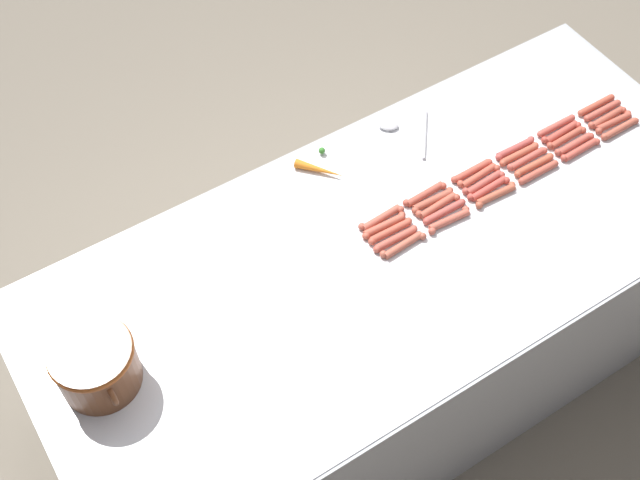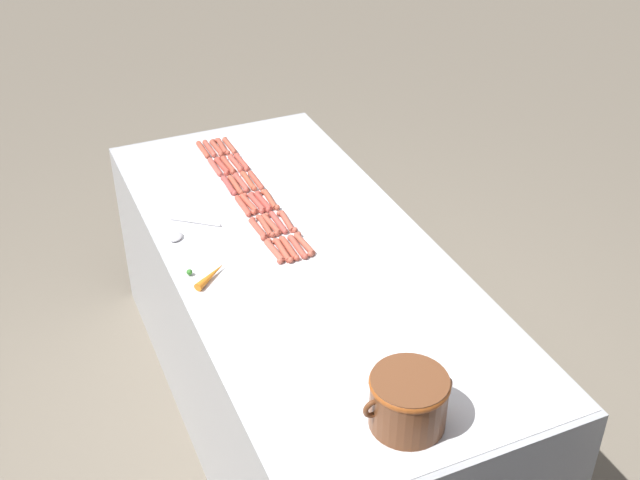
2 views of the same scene
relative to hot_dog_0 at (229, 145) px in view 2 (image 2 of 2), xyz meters
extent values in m
plane|color=#756B5B|center=(0.02, 0.95, -0.90)|extent=(20.00, 20.00, 0.00)
cube|color=#ADAFB5|center=(0.02, 0.95, -0.46)|extent=(1.02, 2.36, 0.89)
cube|color=silver|center=(0.02, 0.95, -0.01)|extent=(1.00, 2.31, 0.00)
cylinder|color=#AF523E|center=(0.00, 0.00, 0.00)|extent=(0.03, 0.14, 0.02)
sphere|color=#AF523E|center=(0.00, -0.07, 0.00)|extent=(0.02, 0.02, 0.02)
sphere|color=#AF523E|center=(0.00, 0.07, 0.00)|extent=(0.02, 0.02, 0.02)
cylinder|color=#BA4B3D|center=(0.00, 0.18, 0.00)|extent=(0.03, 0.15, 0.02)
sphere|color=#BA4B3D|center=(0.00, 0.11, 0.00)|extent=(0.02, 0.02, 0.02)
sphere|color=#BA4B3D|center=(0.00, 0.26, 0.00)|extent=(0.02, 0.02, 0.02)
cylinder|color=#AD4B3B|center=(0.00, 0.37, 0.00)|extent=(0.02, 0.14, 0.02)
sphere|color=#AD4B3B|center=(0.00, 0.30, 0.00)|extent=(0.02, 0.02, 0.02)
sphere|color=#AD4B3B|center=(0.00, 0.44, 0.00)|extent=(0.02, 0.02, 0.02)
cylinder|color=#AE503A|center=(0.00, 0.55, 0.00)|extent=(0.03, 0.15, 0.02)
sphere|color=#AE503A|center=(0.01, 0.48, 0.00)|extent=(0.02, 0.02, 0.02)
sphere|color=#AE503A|center=(0.00, 0.63, 0.00)|extent=(0.02, 0.02, 0.02)
cylinder|color=#B25140|center=(0.00, 0.75, 0.00)|extent=(0.04, 0.15, 0.02)
sphere|color=#B25140|center=(0.01, 0.67, 0.00)|extent=(0.02, 0.02, 0.02)
sphere|color=#B25140|center=(0.00, 0.82, 0.00)|extent=(0.02, 0.02, 0.02)
cylinder|color=#AD5440|center=(0.00, 0.93, 0.00)|extent=(0.03, 0.15, 0.02)
sphere|color=#AD5440|center=(0.00, 0.86, 0.00)|extent=(0.02, 0.02, 0.02)
sphere|color=#AD5440|center=(0.01, 1.00, 0.00)|extent=(0.02, 0.02, 0.02)
cylinder|color=#AC4D3C|center=(0.04, 0.00, 0.00)|extent=(0.03, 0.15, 0.02)
sphere|color=#AC4D3C|center=(0.04, -0.08, 0.00)|extent=(0.02, 0.02, 0.02)
sphere|color=#AC4D3C|center=(0.03, 0.07, 0.00)|extent=(0.02, 0.02, 0.02)
cylinder|color=#B54D40|center=(0.03, 0.18, 0.00)|extent=(0.03, 0.15, 0.02)
sphere|color=#B54D40|center=(0.03, 0.11, 0.00)|extent=(0.02, 0.02, 0.02)
sphere|color=#B54D40|center=(0.03, 0.26, 0.00)|extent=(0.02, 0.02, 0.02)
cylinder|color=#B75139|center=(0.03, 0.36, 0.00)|extent=(0.03, 0.14, 0.02)
sphere|color=#B75139|center=(0.03, 0.29, 0.00)|extent=(0.02, 0.02, 0.02)
sphere|color=#B75139|center=(0.03, 0.44, 0.00)|extent=(0.02, 0.02, 0.02)
cylinder|color=#B7453B|center=(0.04, 0.56, 0.00)|extent=(0.03, 0.15, 0.02)
sphere|color=#B7453B|center=(0.03, 0.48, 0.00)|extent=(0.02, 0.02, 0.02)
sphere|color=#B7453B|center=(0.04, 0.63, 0.00)|extent=(0.02, 0.02, 0.02)
cylinder|color=#B04A41|center=(0.04, 0.74, 0.00)|extent=(0.03, 0.14, 0.02)
sphere|color=#B04A41|center=(0.04, 0.67, 0.00)|extent=(0.02, 0.02, 0.02)
sphere|color=#B04A41|center=(0.04, 0.81, 0.00)|extent=(0.02, 0.02, 0.02)
cylinder|color=#AF4D3E|center=(0.03, 0.93, 0.00)|extent=(0.03, 0.14, 0.02)
sphere|color=#AF4D3E|center=(0.03, 0.86, 0.00)|extent=(0.02, 0.02, 0.02)
sphere|color=#AF4D3E|center=(0.03, 1.01, 0.00)|extent=(0.02, 0.02, 0.02)
cylinder|color=#AD4D3B|center=(0.06, 0.00, 0.00)|extent=(0.03, 0.15, 0.02)
sphere|color=#AD4D3B|center=(0.06, -0.07, 0.00)|extent=(0.02, 0.02, 0.02)
sphere|color=#AD4D3B|center=(0.07, 0.07, 0.00)|extent=(0.02, 0.02, 0.02)
cylinder|color=#AD4B39|center=(0.07, 0.19, 0.00)|extent=(0.03, 0.15, 0.02)
sphere|color=#AD4B39|center=(0.06, 0.11, 0.00)|extent=(0.02, 0.02, 0.02)
sphere|color=#AD4B39|center=(0.07, 0.26, 0.00)|extent=(0.02, 0.02, 0.02)
cylinder|color=#B84E41|center=(0.07, 0.36, 0.00)|extent=(0.03, 0.15, 0.02)
sphere|color=#B84E41|center=(0.07, 0.29, 0.00)|extent=(0.02, 0.02, 0.02)
sphere|color=#B84E41|center=(0.07, 0.44, 0.00)|extent=(0.02, 0.02, 0.02)
cylinder|color=#AE493F|center=(0.06, 0.55, 0.00)|extent=(0.03, 0.15, 0.02)
sphere|color=#AE493F|center=(0.06, 0.48, 0.00)|extent=(0.02, 0.02, 0.02)
sphere|color=#AE493F|center=(0.07, 0.63, 0.00)|extent=(0.02, 0.02, 0.02)
cylinder|color=#B0503D|center=(0.07, 0.74, 0.00)|extent=(0.03, 0.15, 0.02)
sphere|color=#B0503D|center=(0.06, 0.67, 0.00)|extent=(0.02, 0.02, 0.02)
sphere|color=#B0503D|center=(0.07, 0.81, 0.00)|extent=(0.02, 0.02, 0.02)
cylinder|color=#B64C3A|center=(0.07, 0.93, 0.00)|extent=(0.03, 0.15, 0.02)
sphere|color=#B64C3A|center=(0.07, 0.86, 0.00)|extent=(0.02, 0.02, 0.02)
sphere|color=#B64C3A|center=(0.06, 1.00, 0.00)|extent=(0.02, 0.02, 0.02)
cylinder|color=#B64F40|center=(0.10, -0.01, 0.00)|extent=(0.03, 0.14, 0.02)
sphere|color=#B64F40|center=(0.10, -0.08, 0.00)|extent=(0.02, 0.02, 0.02)
sphere|color=#B64F40|center=(0.10, 0.06, 0.00)|extent=(0.02, 0.02, 0.02)
cylinder|color=#B54539|center=(0.10, 0.18, 0.00)|extent=(0.03, 0.15, 0.02)
sphere|color=#B54539|center=(0.09, 0.11, 0.00)|extent=(0.02, 0.02, 0.02)
sphere|color=#B54539|center=(0.10, 0.26, 0.00)|extent=(0.02, 0.02, 0.02)
cylinder|color=#B2503A|center=(0.10, 0.37, 0.00)|extent=(0.03, 0.14, 0.02)
sphere|color=#B2503A|center=(0.10, 0.30, 0.00)|extent=(0.02, 0.02, 0.02)
sphere|color=#B2503A|center=(0.10, 0.45, 0.00)|extent=(0.02, 0.02, 0.02)
cylinder|color=#B94E3B|center=(0.10, 0.55, 0.00)|extent=(0.04, 0.15, 0.02)
sphere|color=#B94E3B|center=(0.09, 0.48, 0.00)|extent=(0.02, 0.02, 0.02)
sphere|color=#B94E3B|center=(0.10, 0.62, 0.00)|extent=(0.02, 0.02, 0.02)
cylinder|color=#AB4E3C|center=(0.09, 0.74, 0.00)|extent=(0.03, 0.15, 0.02)
sphere|color=#AB4E3C|center=(0.10, 0.67, 0.00)|extent=(0.02, 0.02, 0.02)
sphere|color=#AB4E3C|center=(0.09, 0.81, 0.00)|extent=(0.02, 0.02, 0.02)
cylinder|color=#B7513E|center=(0.10, 0.93, 0.00)|extent=(0.03, 0.15, 0.02)
sphere|color=#B7513E|center=(0.10, 0.86, 0.00)|extent=(0.02, 0.02, 0.02)
sphere|color=#B7513E|center=(0.09, 1.01, 0.00)|extent=(0.02, 0.02, 0.02)
cylinder|color=#B44B38|center=(0.13, -0.01, 0.00)|extent=(0.03, 0.14, 0.02)
sphere|color=#B44B38|center=(0.13, -0.08, 0.00)|extent=(0.02, 0.02, 0.02)
sphere|color=#B44B38|center=(0.13, 0.06, 0.00)|extent=(0.02, 0.02, 0.02)
cylinder|color=#B94D42|center=(0.13, 0.18, 0.00)|extent=(0.02, 0.14, 0.02)
sphere|color=#B94D42|center=(0.13, 0.11, 0.00)|extent=(0.02, 0.02, 0.02)
sphere|color=#B94D42|center=(0.13, 0.25, 0.00)|extent=(0.02, 0.02, 0.02)
cylinder|color=#AF4640|center=(0.13, 0.37, 0.00)|extent=(0.03, 0.15, 0.02)
sphere|color=#AF4640|center=(0.13, 0.30, 0.00)|extent=(0.02, 0.02, 0.02)
sphere|color=#AF4640|center=(0.12, 0.44, 0.00)|extent=(0.02, 0.02, 0.02)
cylinder|color=#B94B3B|center=(0.13, 0.56, 0.00)|extent=(0.03, 0.14, 0.02)
sphere|color=#B94B3B|center=(0.12, 0.48, 0.00)|extent=(0.02, 0.02, 0.02)
sphere|color=#B94B3B|center=(0.13, 0.63, 0.00)|extent=(0.02, 0.02, 0.02)
cylinder|color=#AE4B3B|center=(0.13, 0.75, 0.00)|extent=(0.03, 0.15, 0.02)
sphere|color=#AE4B3B|center=(0.13, 0.68, 0.00)|extent=(0.02, 0.02, 0.02)
sphere|color=#AE4B3B|center=(0.13, 0.82, 0.00)|extent=(0.02, 0.02, 0.02)
cylinder|color=#B55341|center=(0.13, 0.92, 0.00)|extent=(0.03, 0.15, 0.02)
sphere|color=#B55341|center=(0.12, 0.85, 0.00)|extent=(0.02, 0.02, 0.02)
sphere|color=#B55341|center=(0.13, 1.00, 0.00)|extent=(0.02, 0.02, 0.02)
cylinder|color=brown|center=(0.09, 1.91, 0.07)|extent=(0.23, 0.23, 0.17)
torus|color=#9E4A1B|center=(0.09, 1.91, 0.15)|extent=(0.24, 0.24, 0.03)
torus|color=brown|center=(-0.03, 1.91, 0.09)|extent=(0.07, 0.02, 0.07)
torus|color=brown|center=(0.20, 1.91, 0.09)|extent=(0.07, 0.02, 0.07)
cylinder|color=#B7B7BC|center=(0.34, 0.59, -0.01)|extent=(0.18, 0.15, 0.01)
ellipsoid|color=#B7B7BC|center=(0.45, 0.67, 0.00)|extent=(0.08, 0.09, 0.02)
cone|color=orange|center=(0.40, 0.99, 0.00)|extent=(0.15, 0.13, 0.03)
sphere|color=#387F2D|center=(0.47, 0.93, 0.00)|extent=(0.02, 0.02, 0.02)
camera|label=1|loc=(-1.13, 1.95, 2.13)|focal=46.65mm
camera|label=2|loc=(1.01, 3.38, 1.77)|focal=45.67mm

